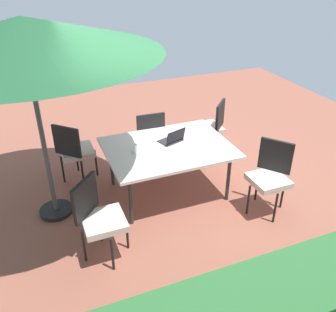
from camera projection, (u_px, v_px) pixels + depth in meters
ground_plane at (168, 192)px, 5.38m from camera, size 10.00×10.00×0.02m
dining_table at (168, 150)px, 5.02m from camera, size 1.71×1.28×0.75m
patio_umbrella at (23, 36)px, 3.80m from camera, size 3.01×3.01×2.53m
chair_south at (149, 136)px, 5.74m from camera, size 0.46×0.47×0.98m
chair_northwest at (270, 174)px, 4.76m from camera, size 0.58×0.58×0.98m
chair_southeast at (75, 149)px, 5.35m from camera, size 0.59×0.59×0.98m
chair_northeast at (99, 216)px, 4.01m from camera, size 0.59×0.59×0.98m
chair_southwest at (211, 125)px, 6.08m from camera, size 0.59×0.59×0.98m
laptop at (172, 139)px, 5.10m from camera, size 0.38×0.34×0.21m
cup at (135, 148)px, 4.83m from camera, size 0.06×0.06×0.12m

